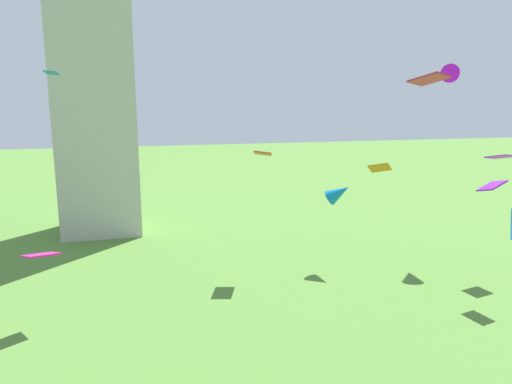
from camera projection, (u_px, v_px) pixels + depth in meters
name	position (u px, v px, depth m)	size (l,w,h in m)	color
kite_flying_0	(263.00, 153.00, 30.34)	(1.55, 1.91, 0.54)	#BD4F1A
kite_flying_1	(52.00, 73.00, 28.23)	(0.83, 1.18, 0.25)	#1C7CBE
kite_flying_3	(492.00, 186.00, 29.86)	(1.87, 1.62, 0.78)	purple
kite_flying_4	(41.00, 255.00, 23.38)	(1.91, 1.77, 0.44)	#D71D84
kite_flying_5	(447.00, 73.00, 34.47)	(2.08, 2.39, 1.52)	#C610EE
kite_flying_6	(429.00, 79.00, 20.24)	(1.53, 1.77, 0.57)	#B92940
kite_flying_7	(380.00, 168.00, 20.27)	(1.04, 0.95, 0.56)	#BF7211
kite_flying_8	(500.00, 157.00, 27.20)	(1.27, 1.56, 0.48)	#B13AEA
kite_flying_10	(339.00, 193.00, 31.49)	(2.15, 2.02, 1.75)	#0D74B7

